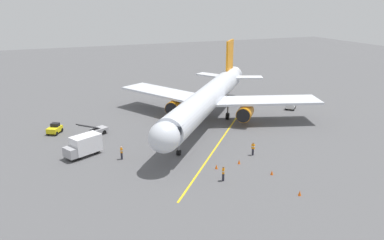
{
  "coord_description": "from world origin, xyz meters",
  "views": [
    {
      "loc": [
        24.53,
        51.77,
        18.94
      ],
      "look_at": [
        5.92,
        5.98,
        3.0
      ],
      "focal_mm": 35.34,
      "sensor_mm": 36.0,
      "label": 1
    }
  ],
  "objects_px": {
    "safety_cone_nose_right": "(216,167)",
    "tug_portside": "(55,129)",
    "ground_crew_marshaller": "(223,173)",
    "safety_cone_wing_port": "(239,162)",
    "box_truck_starboard_side": "(83,146)",
    "tug_rear_apron": "(291,105)",
    "airplane": "(208,98)",
    "ground_crew_loader": "(122,153)",
    "safety_cone_nose_left": "(300,193)",
    "safety_cone_wing_starboard": "(272,172)",
    "belt_loader_near_nose": "(97,130)",
    "ground_crew_wing_walker": "(253,149)"
  },
  "relations": [
    {
      "from": "airplane",
      "to": "safety_cone_nose_left",
      "type": "relative_size",
      "value": 61.32
    },
    {
      "from": "ground_crew_marshaller",
      "to": "safety_cone_nose_right",
      "type": "height_order",
      "value": "ground_crew_marshaller"
    },
    {
      "from": "ground_crew_loader",
      "to": "tug_portside",
      "type": "xyz_separation_m",
      "value": [
        7.12,
        -13.03,
        -0.18
      ]
    },
    {
      "from": "tug_rear_apron",
      "to": "safety_cone_nose_right",
      "type": "distance_m",
      "value": 29.14
    },
    {
      "from": "ground_crew_loader",
      "to": "safety_cone_nose_right",
      "type": "height_order",
      "value": "ground_crew_loader"
    },
    {
      "from": "tug_portside",
      "to": "safety_cone_nose_right",
      "type": "relative_size",
      "value": 4.99
    },
    {
      "from": "safety_cone_wing_port",
      "to": "safety_cone_wing_starboard",
      "type": "bearing_deg",
      "value": 116.44
    },
    {
      "from": "ground_crew_loader",
      "to": "box_truck_starboard_side",
      "type": "height_order",
      "value": "box_truck_starboard_side"
    },
    {
      "from": "airplane",
      "to": "safety_cone_wing_port",
      "type": "distance_m",
      "value": 16.49
    },
    {
      "from": "ground_crew_marshaller",
      "to": "belt_loader_near_nose",
      "type": "distance_m",
      "value": 22.65
    },
    {
      "from": "ground_crew_wing_walker",
      "to": "safety_cone_nose_right",
      "type": "height_order",
      "value": "ground_crew_wing_walker"
    },
    {
      "from": "belt_loader_near_nose",
      "to": "safety_cone_wing_port",
      "type": "distance_m",
      "value": 22.02
    },
    {
      "from": "belt_loader_near_nose",
      "to": "safety_cone_nose_left",
      "type": "relative_size",
      "value": 8.41
    },
    {
      "from": "tug_rear_apron",
      "to": "safety_cone_wing_starboard",
      "type": "bearing_deg",
      "value": 49.72
    },
    {
      "from": "ground_crew_loader",
      "to": "safety_cone_wing_port",
      "type": "height_order",
      "value": "ground_crew_loader"
    },
    {
      "from": "ground_crew_loader",
      "to": "belt_loader_near_nose",
      "type": "height_order",
      "value": "belt_loader_near_nose"
    },
    {
      "from": "ground_crew_marshaller",
      "to": "belt_loader_near_nose",
      "type": "xyz_separation_m",
      "value": [
        10.36,
        -20.14,
        -0.17
      ]
    },
    {
      "from": "safety_cone_nose_left",
      "to": "tug_rear_apron",
      "type": "bearing_deg",
      "value": -124.5
    },
    {
      "from": "box_truck_starboard_side",
      "to": "safety_cone_wing_starboard",
      "type": "xyz_separation_m",
      "value": [
        -18.94,
        13.5,
        -1.11
      ]
    },
    {
      "from": "belt_loader_near_nose",
      "to": "tug_portside",
      "type": "distance_m",
      "value": 6.4
    },
    {
      "from": "ground_crew_marshaller",
      "to": "box_truck_starboard_side",
      "type": "distance_m",
      "value": 18.35
    },
    {
      "from": "ground_crew_marshaller",
      "to": "tug_portside",
      "type": "distance_m",
      "value": 28.03
    },
    {
      "from": "ground_crew_loader",
      "to": "safety_cone_wing_port",
      "type": "distance_m",
      "value": 14.41
    },
    {
      "from": "ground_crew_marshaller",
      "to": "tug_rear_apron",
      "type": "relative_size",
      "value": 0.64
    },
    {
      "from": "airplane",
      "to": "safety_cone_wing_port",
      "type": "relative_size",
      "value": 61.32
    },
    {
      "from": "box_truck_starboard_side",
      "to": "tug_rear_apron",
      "type": "xyz_separation_m",
      "value": [
        -37.03,
        -7.85,
        -0.68
      ]
    },
    {
      "from": "ground_crew_marshaller",
      "to": "belt_loader_near_nose",
      "type": "bearing_deg",
      "value": -62.78
    },
    {
      "from": "ground_crew_marshaller",
      "to": "ground_crew_loader",
      "type": "distance_m",
      "value": 13.38
    },
    {
      "from": "box_truck_starboard_side",
      "to": "tug_rear_apron",
      "type": "distance_m",
      "value": 37.86
    },
    {
      "from": "airplane",
      "to": "ground_crew_marshaller",
      "type": "height_order",
      "value": "airplane"
    },
    {
      "from": "ground_crew_wing_walker",
      "to": "box_truck_starboard_side",
      "type": "distance_m",
      "value": 21.34
    },
    {
      "from": "airplane",
      "to": "safety_cone_nose_right",
      "type": "xyz_separation_m",
      "value": [
        6.16,
        16.01,
        -3.73
      ]
    },
    {
      "from": "ground_crew_wing_walker",
      "to": "tug_rear_apron",
      "type": "distance_m",
      "value": 23.25
    },
    {
      "from": "box_truck_starboard_side",
      "to": "safety_cone_wing_starboard",
      "type": "distance_m",
      "value": 23.28
    },
    {
      "from": "airplane",
      "to": "tug_rear_apron",
      "type": "relative_size",
      "value": 12.54
    },
    {
      "from": "ground_crew_loader",
      "to": "box_truck_starboard_side",
      "type": "distance_m",
      "value": 5.09
    },
    {
      "from": "ground_crew_marshaller",
      "to": "ground_crew_loader",
      "type": "relative_size",
      "value": 1.0
    },
    {
      "from": "tug_portside",
      "to": "safety_cone_nose_left",
      "type": "distance_m",
      "value": 36.08
    },
    {
      "from": "safety_cone_nose_right",
      "to": "tug_portside",
      "type": "bearing_deg",
      "value": -49.94
    },
    {
      "from": "ground_crew_wing_walker",
      "to": "ground_crew_marshaller",
      "type": "bearing_deg",
      "value": 36.58
    },
    {
      "from": "ground_crew_marshaller",
      "to": "safety_cone_wing_port",
      "type": "bearing_deg",
      "value": -139.14
    },
    {
      "from": "airplane",
      "to": "safety_cone_wing_port",
      "type": "bearing_deg",
      "value": 79.13
    },
    {
      "from": "tug_rear_apron",
      "to": "safety_cone_nose_left",
      "type": "distance_m",
      "value": 32.06
    },
    {
      "from": "ground_crew_loader",
      "to": "safety_cone_wing_starboard",
      "type": "height_order",
      "value": "ground_crew_loader"
    },
    {
      "from": "tug_portside",
      "to": "belt_loader_near_nose",
      "type": "bearing_deg",
      "value": 154.13
    },
    {
      "from": "ground_crew_loader",
      "to": "box_truck_starboard_side",
      "type": "relative_size",
      "value": 0.34
    },
    {
      "from": "tug_rear_apron",
      "to": "safety_cone_nose_right",
      "type": "bearing_deg",
      "value": 37.16
    },
    {
      "from": "belt_loader_near_nose",
      "to": "ground_crew_wing_walker",
      "type": "bearing_deg",
      "value": 138.27
    },
    {
      "from": "tug_portside",
      "to": "safety_cone_nose_left",
      "type": "xyz_separation_m",
      "value": [
        -21.82,
        28.74,
        -0.43
      ]
    },
    {
      "from": "safety_cone_nose_left",
      "to": "box_truck_starboard_side",
      "type": "bearing_deg",
      "value": -44.52
    }
  ]
}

